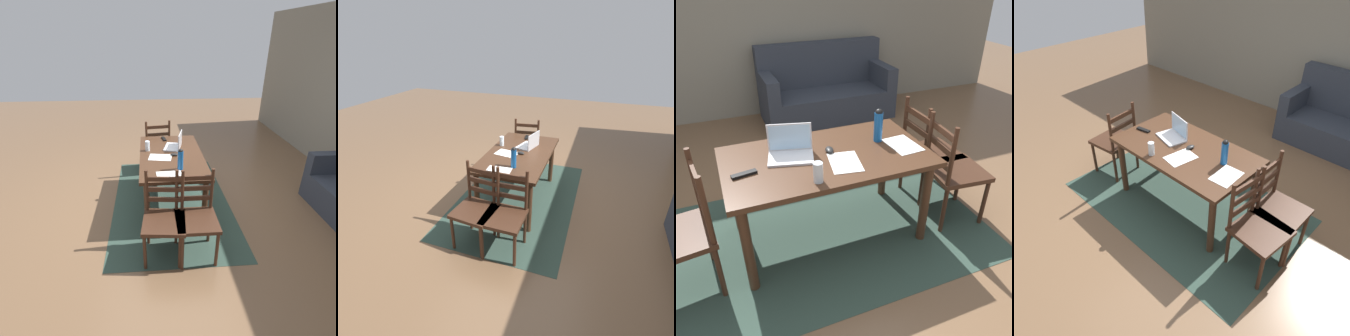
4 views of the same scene
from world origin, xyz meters
The scene contains 15 objects.
ground_plane centered at (0.00, 0.00, 0.00)m, with size 14.00×14.00×0.00m, color brown.
area_rug centered at (0.00, 0.00, 0.00)m, with size 2.59×1.64×0.01m, color #2D4238.
wall_back centered at (0.00, 2.92, 1.35)m, with size 8.00×0.12×2.70m, color gray.
dining_table centered at (0.00, 0.00, 0.64)m, with size 1.51×0.85×0.74m.
chair_right_far centered at (1.04, 0.17, 0.46)m, with size 0.44×0.44×0.95m.
chair_right_near centered at (1.04, -0.17, 0.46)m, with size 0.48×0.48×0.95m.
chair_left_near centered at (-1.04, -0.16, 0.46)m, with size 0.49×0.49×0.95m.
couch centered at (0.85, 2.45, 0.36)m, with size 1.80×0.80×1.00m.
laptop centered at (-0.24, 0.09, 0.80)m, with size 0.36×0.29×0.23m.
water_bottle centered at (0.45, 0.07, 0.88)m, with size 0.07×0.07×0.27m.
drinking_glass centered at (-0.17, -0.32, 0.81)m, with size 0.06×0.06×0.14m, color silver.
computer_mouse centered at (0.04, 0.03, 0.76)m, with size 0.06×0.10×0.03m, color black.
tv_remote centered at (-0.60, -0.06, 0.75)m, with size 0.04×0.17×0.02m, color black.
paper_stack_left centered at (0.60, -0.07, 0.74)m, with size 0.21×0.30×0.00m, color white.
paper_stack_right centered at (0.08, -0.15, 0.74)m, with size 0.21×0.30×0.00m, color white.
Camera 3 is at (-0.72, -2.10, 1.96)m, focal length 37.04 mm.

